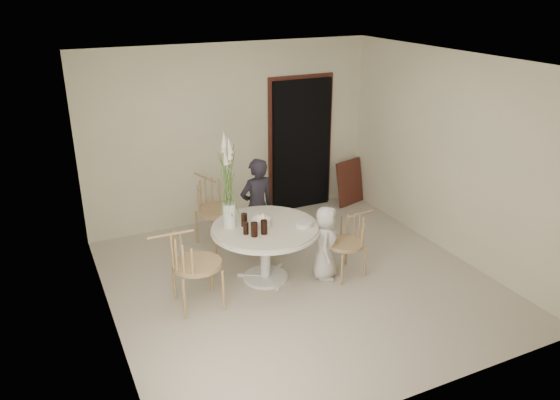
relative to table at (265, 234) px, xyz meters
name	(u,v)px	position (x,y,z in m)	size (l,w,h in m)	color
ground	(299,281)	(0.35, -0.25, -0.62)	(4.50, 4.50, 0.00)	beige
room_shell	(301,158)	(0.35, -0.25, 1.00)	(4.50, 4.50, 4.50)	white
doorway	(301,145)	(1.50, 1.94, 0.43)	(1.00, 0.10, 2.10)	black
door_trim	(300,141)	(1.50, 1.98, 0.49)	(1.12, 0.03, 2.22)	#57281E
table	(265,234)	(0.00, 0.00, 0.00)	(1.33, 1.33, 0.73)	white
picture_frame	(350,182)	(2.30, 1.70, -0.24)	(0.56, 0.04, 0.75)	#57281E
chair_far	(212,201)	(-0.24, 1.32, 0.00)	(0.64, 0.67, 0.96)	tan
chair_right	(352,235)	(1.06, -0.32, -0.09)	(0.52, 0.49, 0.81)	tan
chair_left	(185,258)	(-1.08, -0.21, 0.02)	(0.60, 0.56, 0.98)	tan
girl	(257,207)	(0.20, 0.71, 0.06)	(0.50, 0.33, 1.36)	black
boy	(325,243)	(0.69, -0.28, -0.14)	(0.47, 0.30, 0.96)	silver
birthday_cake	(261,223)	(-0.05, 0.00, 0.17)	(0.22, 0.22, 0.16)	white
cola_tumbler_a	(264,227)	(-0.10, -0.19, 0.20)	(0.08, 0.08, 0.17)	black
cola_tumbler_b	(254,229)	(-0.23, -0.21, 0.20)	(0.08, 0.08, 0.17)	black
cola_tumbler_c	(244,220)	(-0.23, 0.11, 0.20)	(0.08, 0.08, 0.16)	black
cola_tumbler_d	(246,228)	(-0.30, -0.11, 0.19)	(0.07, 0.07, 0.15)	black
plate_stack	(304,224)	(0.42, -0.20, 0.14)	(0.22, 0.22, 0.05)	silver
flower_vase	(228,183)	(-0.39, 0.17, 0.68)	(0.16, 0.16, 1.19)	silver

